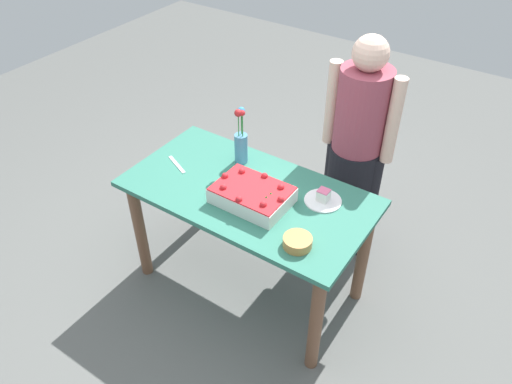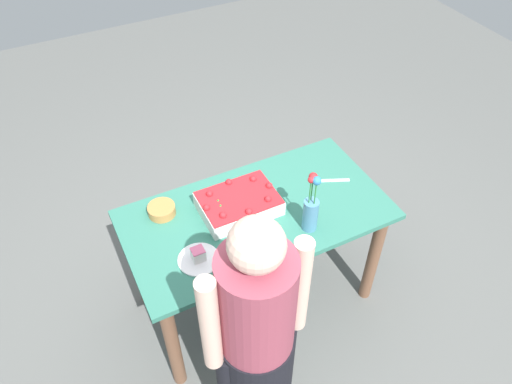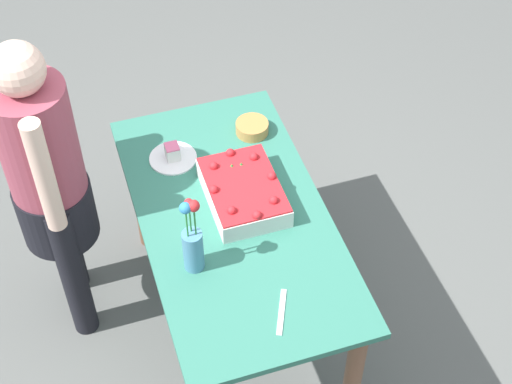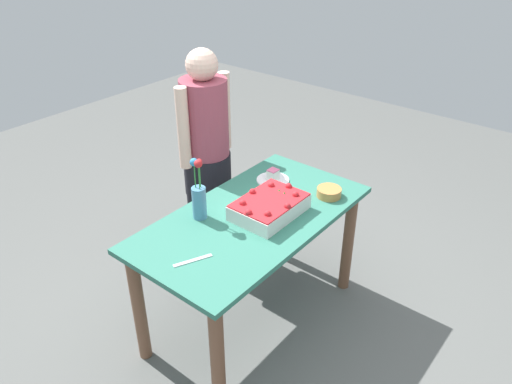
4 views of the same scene
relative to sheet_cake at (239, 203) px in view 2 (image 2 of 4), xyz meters
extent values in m
plane|color=#5C5E5B|center=(-0.07, 0.06, -0.80)|extent=(8.00, 8.00, 0.00)
cube|color=#317461|center=(-0.07, 0.06, -0.06)|extent=(1.37, 0.72, 0.03)
cylinder|color=brown|center=(-0.68, -0.22, -0.44)|extent=(0.07, 0.07, 0.73)
cylinder|color=brown|center=(0.54, -0.22, -0.44)|extent=(0.07, 0.07, 0.73)
cylinder|color=brown|center=(-0.68, 0.35, -0.44)|extent=(0.07, 0.07, 0.73)
cylinder|color=brown|center=(0.54, 0.35, -0.44)|extent=(0.07, 0.07, 0.73)
cube|color=silver|center=(0.00, 0.00, -0.01)|extent=(0.40, 0.28, 0.08)
cube|color=red|center=(0.00, 0.00, 0.04)|extent=(0.39, 0.28, 0.01)
sphere|color=red|center=(0.18, 0.00, 0.05)|extent=(0.04, 0.04, 0.04)
sphere|color=red|center=(0.12, 0.08, 0.05)|extent=(0.04, 0.04, 0.04)
sphere|color=red|center=(0.00, 0.12, 0.05)|extent=(0.04, 0.04, 0.04)
sphere|color=red|center=(-0.12, 0.08, 0.05)|extent=(0.04, 0.04, 0.04)
sphere|color=red|center=(-0.18, 0.00, 0.05)|extent=(0.04, 0.04, 0.04)
sphere|color=red|center=(-0.12, -0.08, 0.05)|extent=(0.04, 0.04, 0.04)
sphere|color=red|center=(0.00, -0.12, 0.05)|extent=(0.04, 0.04, 0.04)
sphere|color=red|center=(0.12, -0.08, 0.05)|extent=(0.04, 0.04, 0.04)
cone|color=#2D8438|center=(0.10, -0.02, 0.05)|extent=(0.02, 0.02, 0.02)
cone|color=#2D8438|center=(0.11, 0.01, 0.05)|extent=(0.02, 0.02, 0.02)
cylinder|color=white|center=(0.31, 0.21, -0.04)|extent=(0.20, 0.20, 0.01)
cube|color=white|center=(0.31, 0.21, -0.01)|extent=(0.06, 0.06, 0.06)
cube|color=pink|center=(0.31, 0.21, 0.02)|extent=(0.06, 0.06, 0.01)
cube|color=silver|center=(-0.56, 0.03, -0.05)|extent=(0.19, 0.10, 0.00)
cylinder|color=teal|center=(-0.26, 0.27, 0.04)|extent=(0.08, 0.08, 0.18)
cylinder|color=#2D8438|center=(-0.25, 0.27, 0.21)|extent=(0.01, 0.01, 0.15)
sphere|color=red|center=(-0.25, 0.27, 0.28)|extent=(0.03, 0.03, 0.03)
cylinder|color=#2D8438|center=(-0.27, 0.29, 0.21)|extent=(0.01, 0.01, 0.15)
sphere|color=teal|center=(-0.27, 0.29, 0.28)|extent=(0.04, 0.04, 0.04)
cylinder|color=#2D8438|center=(-0.27, 0.26, 0.21)|extent=(0.01, 0.01, 0.15)
sphere|color=red|center=(-0.27, 0.26, 0.28)|extent=(0.04, 0.04, 0.04)
cylinder|color=#B97F42|center=(0.37, -0.15, -0.02)|extent=(0.14, 0.14, 0.05)
cylinder|color=black|center=(0.13, 0.72, -0.41)|extent=(0.11, 0.11, 0.78)
cylinder|color=black|center=(0.26, 0.72, -0.14)|extent=(0.32, 0.31, 0.28)
cylinder|color=#943E4F|center=(0.26, 0.72, 0.24)|extent=(0.30, 0.30, 0.52)
sphere|color=beige|center=(0.26, 0.72, 0.59)|extent=(0.20, 0.20, 0.20)
cylinder|color=beige|center=(0.08, 0.72, 0.24)|extent=(0.08, 0.08, 0.52)
cylinder|color=beige|center=(0.45, 0.72, 0.24)|extent=(0.08, 0.08, 0.52)
camera|label=1|loc=(1.15, -1.68, 1.66)|focal=35.00mm
camera|label=2|loc=(0.73, 1.65, 1.83)|focal=35.00mm
camera|label=3|loc=(-2.02, 0.60, 2.27)|focal=55.00mm
camera|label=4|loc=(-1.83, -1.39, 1.44)|focal=35.00mm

